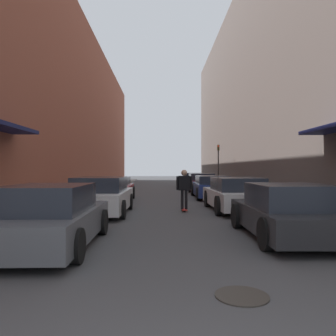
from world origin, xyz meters
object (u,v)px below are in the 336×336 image
parked_car_right_2 (211,187)px  traffic_light (218,161)px  skateboarder (184,186)px  parked_car_right_0 (287,212)px  manhole_cover (242,296)px  parked_car_right_4 (193,180)px  parked_car_right_3 (201,183)px  parked_car_left_2 (114,189)px  parked_car_left_0 (50,218)px  parked_car_left_1 (101,196)px  parked_car_right_1 (236,195)px

parked_car_right_2 → traffic_light: traffic_light is taller
skateboarder → traffic_light: 13.55m
parked_car_right_0 → manhole_cover: 4.06m
parked_car_right_2 → skateboarder: 5.92m
parked_car_right_4 → manhole_cover: (-1.85, -24.89, -0.60)m
parked_car_right_3 → parked_car_left_2: bearing=-128.0°
parked_car_left_0 → traffic_light: (6.86, 18.75, 1.60)m
parked_car_right_4 → manhole_cover: parked_car_right_4 is taller
parked_car_right_2 → traffic_light: bearing=77.1°
parked_car_right_0 → skateboarder: 5.40m
parked_car_left_1 → traffic_light: size_ratio=1.25×
parked_car_left_1 → skateboarder: bearing=13.4°
parked_car_left_0 → parked_car_left_2: bearing=90.3°
parked_car_left_1 → skateboarder: skateboarder is taller
parked_car_left_2 → skateboarder: size_ratio=2.44×
traffic_light → parked_car_right_2: bearing=-102.9°
parked_car_right_0 → skateboarder: skateboarder is taller
parked_car_right_3 → parked_car_right_4: parked_car_right_3 is taller
parked_car_right_1 → skateboarder: bearing=-179.5°
parked_car_left_2 → parked_car_left_1: bearing=-87.7°
parked_car_right_0 → skateboarder: bearing=113.0°
parked_car_right_3 → skateboarder: skateboarder is taller
parked_car_left_1 → parked_car_left_0: bearing=-91.7°
parked_car_left_2 → skateboarder: (3.27, -4.06, 0.38)m
parked_car_left_2 → parked_car_right_2: 5.42m
parked_car_left_0 → parked_car_left_1: 5.03m
parked_car_left_1 → parked_car_left_2: (-0.19, 4.79, -0.04)m
parked_car_right_0 → parked_car_right_4: parked_car_right_0 is taller
parked_car_right_2 → parked_car_right_3: 5.22m
parked_car_left_1 → parked_car_right_0: (5.18, -4.23, -0.02)m
parked_car_right_2 → skateboarder: size_ratio=2.99×
parked_car_left_0 → manhole_cover: bearing=-38.7°
parked_car_right_4 → skateboarder: size_ratio=2.55×
parked_car_left_1 → parked_car_right_4: bearing=73.6°
manhole_cover → skateboarder: bearing=90.9°
skateboarder → parked_car_left_0: bearing=-119.3°
parked_car_right_3 → manhole_cover: size_ratio=6.00×
parked_car_left_0 → parked_car_left_1: bearing=88.3°
parked_car_right_4 → traffic_light: (1.65, -3.44, 1.62)m
parked_car_right_4 → traffic_light: size_ratio=1.20×
parked_car_right_2 → parked_car_right_4: (0.05, 10.85, -0.01)m
parked_car_right_4 → parked_car_right_1: bearing=-89.9°
parked_car_left_2 → parked_car_right_3: bearing=52.0°
parked_car_left_2 → parked_car_right_1: (5.30, -4.04, 0.03)m
parked_car_left_1 → parked_car_right_3: 12.60m
parked_car_left_0 → parked_car_left_2: 9.82m
parked_car_right_3 → parked_car_right_2: bearing=-90.7°
manhole_cover → traffic_light: 21.85m
parked_car_right_1 → manhole_cover: bearing=-102.6°
manhole_cover → parked_car_right_1: bearing=77.4°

